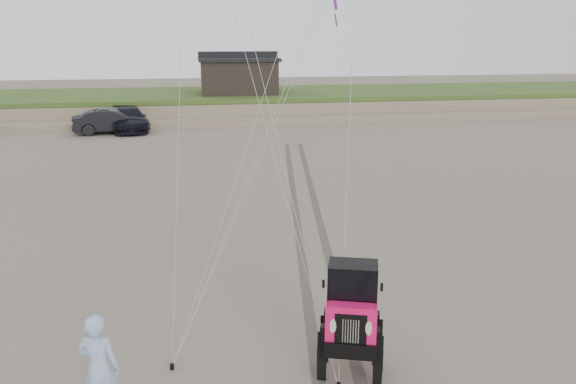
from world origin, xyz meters
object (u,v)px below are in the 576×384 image
Objects in this scene: jeep at (351,332)px; man at (99,368)px; cabin at (238,74)px; truck_b at (111,121)px; truck_c at (129,119)px.

man is (-4.46, -0.61, 0.09)m from jeep.
cabin reaches higher than truck_b.
truck_c is at bearing -67.35° from man.
truck_b is 0.91× the size of truck_c.
truck_c is at bearing -59.71° from truck_b.
truck_c is (-8.11, -7.42, -2.45)m from cabin.
man is (2.65, -30.98, 0.19)m from truck_c.
man is at bearing -154.72° from jeep.
cabin reaches higher than jeep.
cabin is at bearing -80.34° from man.
cabin is 1.18× the size of truck_c.
cabin is at bearing 33.79° from truck_c.
jeep is (7.11, -30.36, 0.09)m from truck_c.
truck_b is (-9.18, -8.29, -2.43)m from cabin.
man is at bearing -98.09° from cabin.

